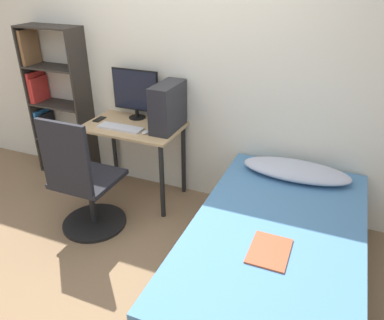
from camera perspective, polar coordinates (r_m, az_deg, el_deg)
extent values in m
plane|color=#846647|center=(3.09, -12.61, -16.29)|extent=(14.00, 14.00, 0.00)
cube|color=silver|center=(3.55, -1.92, 13.46)|extent=(8.00, 0.05, 2.50)
cube|color=tan|center=(3.60, -8.95, 5.07)|extent=(0.92, 0.58, 0.02)
cylinder|color=black|center=(3.80, -15.71, -0.80)|extent=(0.04, 0.04, 0.75)
cylinder|color=black|center=(3.39, -4.58, -3.35)|extent=(0.04, 0.04, 0.75)
cylinder|color=black|center=(4.14, -11.76, 2.08)|extent=(0.04, 0.04, 0.75)
cylinder|color=black|center=(3.77, -1.30, 0.07)|extent=(0.04, 0.04, 0.75)
cube|color=#2D2823|center=(4.47, -22.47, 8.31)|extent=(0.02, 0.28, 1.60)
cube|color=#2D2823|center=(4.06, -16.04, 7.57)|extent=(0.02, 0.28, 1.60)
cube|color=#2D2823|center=(4.56, -17.89, -1.41)|extent=(0.61, 0.28, 0.02)
cube|color=#2D2823|center=(4.40, -18.62, 3.12)|extent=(0.61, 0.28, 0.02)
cube|color=#2D2823|center=(4.26, -19.41, 7.97)|extent=(0.61, 0.28, 0.02)
cube|color=#2D2823|center=(4.15, -20.26, 13.10)|extent=(0.61, 0.28, 0.02)
cube|color=#2D2823|center=(4.09, -21.19, 18.44)|extent=(0.61, 0.28, 0.02)
cube|color=gold|center=(4.67, -20.74, 0.84)|extent=(0.04, 0.24, 0.28)
cube|color=beige|center=(4.64, -20.36, 0.80)|extent=(0.02, 0.24, 0.29)
cube|color=#2870B7|center=(4.52, -21.64, 5.41)|extent=(0.03, 0.24, 0.29)
cube|color=black|center=(4.50, -21.26, 5.11)|extent=(0.03, 0.24, 0.25)
cube|color=red|center=(4.40, -22.53, 10.33)|extent=(0.03, 0.24, 0.32)
cube|color=red|center=(4.38, -22.17, 9.97)|extent=(0.02, 0.24, 0.26)
cube|color=brown|center=(4.31, -23.50, 15.52)|extent=(0.04, 0.24, 0.35)
cylinder|color=black|center=(3.59, -14.58, -9.18)|extent=(0.57, 0.57, 0.03)
cylinder|color=black|center=(3.47, -15.02, -6.12)|extent=(0.05, 0.05, 0.43)
cube|color=black|center=(3.35, -15.50, -2.77)|extent=(0.50, 0.50, 0.04)
cube|color=black|center=(3.05, -18.79, 0.35)|extent=(0.45, 0.04, 0.59)
cube|color=#4C3D2D|center=(2.89, 11.95, -16.66)|extent=(1.16, 2.04, 0.24)
cube|color=teal|center=(2.71, 12.50, -12.55)|extent=(1.13, 2.00, 0.30)
ellipsoid|color=#B2B7C6|center=(3.23, 15.54, -1.55)|extent=(0.88, 0.36, 0.11)
cube|color=#B24C2D|center=(2.42, 11.71, -13.40)|extent=(0.24, 0.32, 0.01)
cylinder|color=black|center=(3.77, -8.34, 6.45)|extent=(0.16, 0.16, 0.01)
cylinder|color=black|center=(3.76, -8.39, 7.11)|extent=(0.04, 0.04, 0.08)
cube|color=black|center=(3.69, -8.60, 10.48)|extent=(0.49, 0.01, 0.40)
cube|color=black|center=(3.68, -8.66, 10.45)|extent=(0.47, 0.01, 0.38)
cube|color=silver|center=(3.53, -10.86, 4.85)|extent=(0.43, 0.13, 0.02)
cube|color=#232328|center=(3.40, -3.68, 8.07)|extent=(0.19, 0.43, 0.43)
ellipsoid|color=silver|center=(3.40, -7.07, 4.25)|extent=(0.06, 0.09, 0.02)
cube|color=black|center=(3.80, -13.92, 6.05)|extent=(0.07, 0.14, 0.01)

